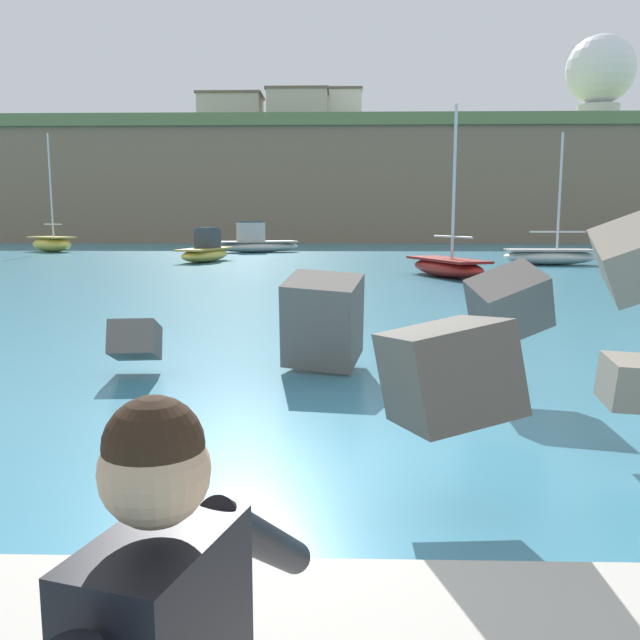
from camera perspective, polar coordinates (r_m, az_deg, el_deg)
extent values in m
plane|color=teal|center=(6.17, 1.55, -13.69)|extent=(400.00, 400.00, 0.00)
cube|color=#605B56|center=(10.34, 0.25, -0.01)|extent=(1.30, 1.44, 1.53)
cube|color=#605B56|center=(9.34, 15.79, 1.41)|extent=(1.23, 1.11, 1.20)
cube|color=#605B56|center=(10.49, -15.46, -1.66)|extent=(0.74, 0.90, 0.74)
cube|color=gray|center=(7.24, 25.31, -4.84)|extent=(0.63, 0.60, 0.54)
cube|color=gray|center=(8.96, 25.19, 4.80)|extent=(1.11, 1.27, 1.22)
cube|color=#4C4944|center=(5.38, 10.75, -4.41)|extent=(1.16, 1.16, 0.95)
sphere|color=tan|center=(1.31, -13.89, -12.43)|extent=(0.21, 0.21, 0.21)
sphere|color=black|center=(1.30, -13.97, -10.37)|extent=(0.19, 0.19, 0.19)
cylinder|color=black|center=(1.73, -5.02, -18.16)|extent=(0.23, 0.53, 0.41)
ellipsoid|color=maroon|center=(27.97, 10.76, 4.39)|extent=(3.20, 5.29, 0.74)
cube|color=maroon|center=(27.95, 10.78, 5.07)|extent=(2.94, 4.87, 0.10)
cylinder|color=silver|center=(27.61, 11.35, 11.38)|extent=(0.12, 0.12, 6.05)
cylinder|color=silver|center=(27.58, 11.22, 6.96)|extent=(1.09, 2.88, 0.08)
ellipsoid|color=beige|center=(36.81, 18.94, 5.09)|extent=(4.82, 2.24, 0.80)
cube|color=#9C9991|center=(36.79, 18.97, 5.65)|extent=(4.43, 2.06, 0.10)
cylinder|color=silver|center=(36.87, 19.74, 10.25)|extent=(0.12, 0.12, 5.87)
cylinder|color=silver|center=(36.85, 19.58, 7.09)|extent=(2.84, 0.22, 0.08)
ellipsoid|color=#EAC64C|center=(37.83, -9.74, 5.47)|extent=(2.76, 5.10, 0.75)
cube|color=#AF9539|center=(37.82, -9.75, 5.97)|extent=(2.54, 4.69, 0.10)
cube|color=#33383D|center=(38.13, -9.54, 6.83)|extent=(1.30, 1.65, 1.02)
cube|color=#334C5B|center=(38.11, -9.56, 7.69)|extent=(1.17, 1.48, 0.12)
ellipsoid|color=beige|center=(48.30, -5.37, 6.23)|extent=(6.37, 3.99, 0.80)
cube|color=#9C9991|center=(48.29, -5.38, 6.65)|extent=(5.86, 3.68, 0.10)
cube|color=#B7B2A8|center=(48.17, -5.92, 7.46)|extent=(2.12, 1.77, 1.30)
cube|color=#334C5B|center=(48.16, -5.93, 8.31)|extent=(1.91, 1.59, 0.12)
ellipsoid|color=#EAC64C|center=(52.59, -21.87, 6.00)|extent=(4.46, 4.11, 1.09)
cube|color=#AF9539|center=(52.57, -21.90, 6.55)|extent=(4.10, 3.78, 0.10)
cylinder|color=silver|center=(52.34, -21.96, 10.57)|extent=(0.12, 0.12, 7.27)
cylinder|color=silver|center=(52.29, -21.79, 7.58)|extent=(1.98, 1.59, 0.08)
cube|color=#847056|center=(82.02, 2.08, 10.87)|extent=(97.89, 31.21, 11.29)
cube|color=#667F4C|center=(82.51, 2.10, 15.20)|extent=(99.85, 31.83, 1.20)
cylinder|color=silver|center=(89.80, 22.55, 15.49)|extent=(4.88, 4.88, 3.32)
sphere|color=white|center=(90.72, 22.76, 19.03)|extent=(8.01, 8.01, 8.01)
cube|color=beige|center=(90.29, -1.99, 16.64)|extent=(4.85, 5.55, 5.08)
cube|color=#66564C|center=(90.71, -1.99, 18.32)|extent=(5.10, 5.83, 0.30)
cube|color=silver|center=(89.26, 1.86, 16.96)|extent=(4.88, 4.88, 5.79)
cube|color=#66564C|center=(89.75, 1.87, 18.89)|extent=(5.12, 5.12, 0.30)
cube|color=#B2ADA3|center=(84.68, -1.92, 17.17)|extent=(7.21, 4.19, 5.05)
cube|color=#66564C|center=(85.12, -1.93, 18.95)|extent=(7.57, 4.40, 0.30)
cube|color=#B2ADA3|center=(86.89, -7.58, 16.77)|extent=(7.51, 5.43, 4.72)
cube|color=#66564C|center=(87.29, -7.62, 18.40)|extent=(7.88, 5.71, 0.30)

